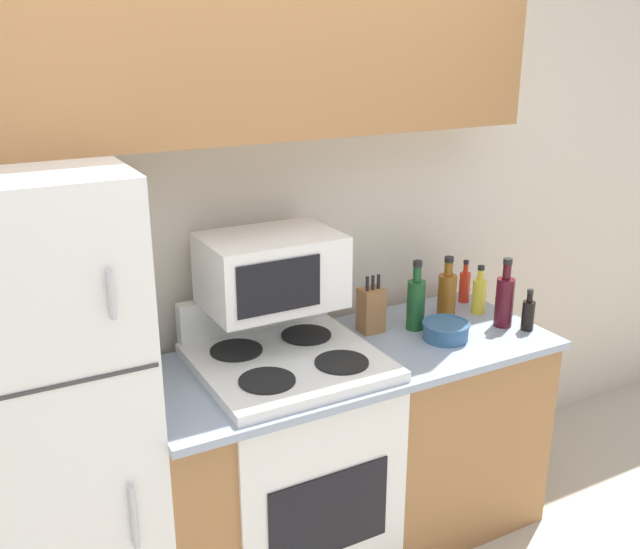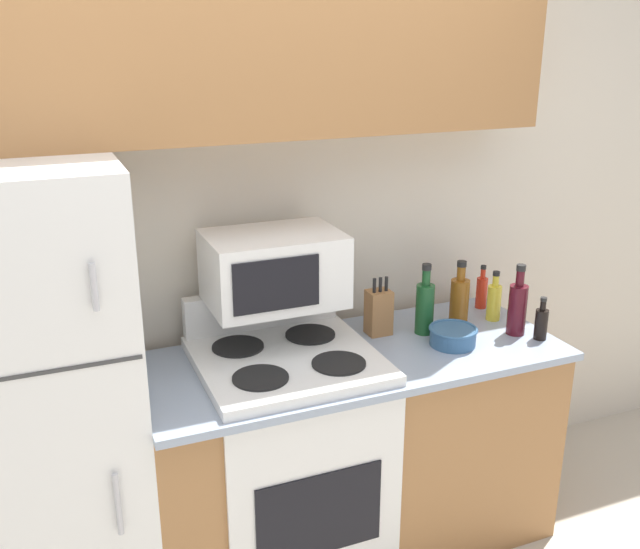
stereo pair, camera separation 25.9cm
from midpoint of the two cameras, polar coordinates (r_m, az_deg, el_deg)
The scene contains 14 objects.
wall_back at distance 2.89m, azimuth -10.17°, elevation 2.44°, with size 8.00×0.05×2.55m.
lower_cabinets at distance 3.02m, azimuth -0.24°, elevation -13.80°, with size 1.66×0.68×0.89m.
refrigerator at distance 2.58m, azimuth -24.81°, elevation -11.39°, with size 0.70×0.71×1.71m.
upper_cabinets at distance 2.61m, azimuth -9.83°, elevation 17.87°, with size 2.36×0.32×0.66m.
stove at distance 2.90m, azimuth -5.12°, elevation -14.69°, with size 0.66×0.66×1.09m.
microwave at distance 2.68m, azimuth -6.72°, elevation 0.31°, with size 0.50×0.36×0.27m.
knife_block at distance 2.95m, azimuth 1.61°, elevation -2.87°, with size 0.10×0.08×0.25m.
bowl at distance 2.92m, azimuth 7.55°, elevation -4.48°, with size 0.19×0.19×0.07m.
bottle_cooking_spray at distance 3.19m, azimuth 10.37°, elevation -1.63°, with size 0.06×0.06×0.22m.
bottle_wine_red at distance 3.06m, azimuth 12.23°, elevation -2.02°, with size 0.08×0.08×0.30m.
bottle_soy_sauce at distance 3.06m, azimuth 14.02°, elevation -3.14°, with size 0.05×0.05×0.18m.
bottle_hot_sauce at distance 3.32m, azimuth 9.32°, elevation -0.92°, with size 0.05×0.05×0.20m.
bottle_whiskey at distance 3.10m, azimuth 7.79°, elevation -1.62°, with size 0.08×0.08×0.28m.
bottle_wine_green at distance 2.98m, azimuth 5.22°, elevation -2.28°, with size 0.08×0.08×0.30m.
Camera 1 is at (-0.97, -1.87, 2.08)m, focal length 40.00 mm.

